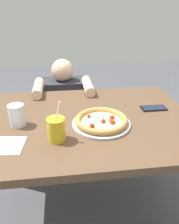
# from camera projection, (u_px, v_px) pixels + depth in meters

# --- Properties ---
(ground_plane) EXTENTS (8.00, 8.00, 0.00)m
(ground_plane) POSITION_uv_depth(u_px,v_px,m) (83.00, 211.00, 1.57)
(ground_plane) COLOR #4C4C51
(dining_table) EXTENTS (1.27, 0.89, 0.75)m
(dining_table) POSITION_uv_depth(u_px,v_px,m) (82.00, 135.00, 1.29)
(dining_table) COLOR brown
(dining_table) RESTS_ON ground
(pizza_near) EXTENTS (0.31, 0.31, 0.04)m
(pizza_near) POSITION_uv_depth(u_px,v_px,m) (101.00, 121.00, 1.17)
(pizza_near) COLOR #B7B7BC
(pizza_near) RESTS_ON dining_table
(drink_cup_colored) EXTENTS (0.09, 0.09, 0.20)m
(drink_cup_colored) POSITION_uv_depth(u_px,v_px,m) (56.00, 129.00, 1.02)
(drink_cup_colored) COLOR gold
(drink_cup_colored) RESTS_ON dining_table
(water_cup_clear) EXTENTS (0.08, 0.08, 0.12)m
(water_cup_clear) POSITION_uv_depth(u_px,v_px,m) (17.00, 115.00, 1.14)
(water_cup_clear) COLOR silver
(water_cup_clear) RESTS_ON dining_table
(paper_napkin) EXTENTS (0.17, 0.16, 0.00)m
(paper_napkin) POSITION_uv_depth(u_px,v_px,m) (6.00, 145.00, 1.00)
(paper_napkin) COLOR white
(paper_napkin) RESTS_ON dining_table
(cell_phone) EXTENTS (0.15, 0.07, 0.01)m
(cell_phone) POSITION_uv_depth(u_px,v_px,m) (154.00, 108.00, 1.35)
(cell_phone) COLOR black
(cell_phone) RESTS_ON dining_table
(diner_seated) EXTENTS (0.43, 0.53, 0.93)m
(diner_seated) POSITION_uv_depth(u_px,v_px,m) (65.00, 118.00, 1.95)
(diner_seated) COLOR #333847
(diner_seated) RESTS_ON ground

